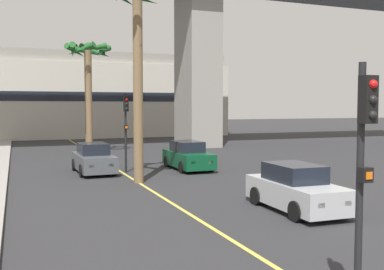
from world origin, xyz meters
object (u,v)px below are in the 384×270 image
Objects in this scene: traffic_light_median_near at (364,155)px; palm_tree_mid_median at (89,66)px; car_queue_second at (94,159)px; car_queue_third at (188,156)px; palm_tree_far_median at (137,18)px; car_queue_front at (296,189)px; palm_tree_near_median at (87,67)px; traffic_light_median_far at (126,121)px.

palm_tree_mid_median reaches higher than traffic_light_median_near.
car_queue_second and car_queue_third have the same top height.
car_queue_second is 7.87m from palm_tree_far_median.
car_queue_front is at bearing -64.47° from palm_tree_far_median.
palm_tree_far_median is (-0.79, -20.97, 0.46)m from palm_tree_near_median.
palm_tree_near_median reaches higher than traffic_light_median_far.
car_queue_front is 10.56m from palm_tree_far_median.
traffic_light_median_near is 15.16m from palm_tree_far_median.
traffic_light_median_near is 0.52× the size of palm_tree_mid_median.
palm_tree_far_median reaches higher than traffic_light_median_far.
palm_tree_near_median is at bearing 88.75° from traffic_light_median_near.
traffic_light_median_near is at bearing -91.25° from palm_tree_near_median.
palm_tree_near_median reaches higher than palm_tree_mid_median.
car_queue_front is at bearing -79.80° from palm_tree_mid_median.
car_queue_second is 5.12m from car_queue_third.
palm_tree_far_median is at bearing -89.20° from palm_tree_mid_median.
palm_tree_far_median is (-0.02, 14.41, 4.72)m from traffic_light_median_near.
palm_tree_mid_median reaches higher than car_queue_second.
car_queue_second is 0.46× the size of palm_tree_near_median.
car_queue_front is 0.51× the size of palm_tree_mid_median.
palm_tree_mid_median is at bearing 111.44° from car_queue_third.
palm_tree_near_median is 7.86m from palm_tree_mid_median.
traffic_light_median_far is 0.46× the size of palm_tree_far_median.
palm_tree_near_median is 1.12× the size of palm_tree_mid_median.
car_queue_second is 0.99× the size of traffic_light_median_near.
palm_tree_near_median reaches higher than traffic_light_median_near.
palm_tree_mid_median is 0.88× the size of palm_tree_far_median.
traffic_light_median_far is at bearing 107.18° from car_queue_front.
car_queue_second is at bearing -97.45° from palm_tree_mid_median.
traffic_light_median_near is (-3.67, -17.74, 1.99)m from car_queue_third.
traffic_light_median_near is (1.42, -18.27, 1.99)m from car_queue_second.
traffic_light_median_far is at bearing -87.71° from palm_tree_mid_median.
palm_tree_far_median reaches higher than car_queue_front.
palm_tree_far_median is at bearing 115.53° from car_queue_front.
car_queue_front is at bearing -90.93° from car_queue_third.
palm_tree_near_median is at bearing 95.50° from car_queue_front.
car_queue_third is 4.01m from traffic_light_median_far.
car_queue_second is (-4.92, 11.21, 0.00)m from car_queue_front.
traffic_light_median_near reaches higher than car_queue_third.
car_queue_second is at bearing 161.80° from traffic_light_median_far.
palm_tree_mid_median is 13.24m from palm_tree_far_median.
palm_tree_near_median reaches higher than car_queue_third.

